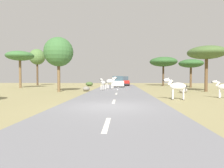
{
  "coord_description": "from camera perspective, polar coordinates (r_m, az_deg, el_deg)",
  "views": [
    {
      "loc": [
        0.64,
        -10.12,
        1.55
      ],
      "look_at": [
        -0.41,
        11.65,
        0.83
      ],
      "focal_mm": 31.18,
      "sensor_mm": 36.0,
      "label": 1
    }
  ],
  "objects": [
    {
      "name": "tree_1",
      "position": [
        23.96,
        25.97,
        8.2
      ],
      "size": [
        4.07,
        4.07,
        5.02
      ],
      "color": "brown",
      "rests_on": "ground_plane"
    },
    {
      "name": "ground_plane",
      "position": [
        10.26,
        -0.84,
        -6.8
      ],
      "size": [
        90.0,
        90.0,
        0.0
      ],
      "primitive_type": "plane",
      "color": "#8E8456"
    },
    {
      "name": "tree_2",
      "position": [
        32.8,
        22.14,
        5.54
      ],
      "size": [
        3.73,
        3.73,
        4.41
      ],
      "color": "brown",
      "rests_on": "ground_plane"
    },
    {
      "name": "bush_2",
      "position": [
        35.64,
        -6.66,
        0.02
      ],
      "size": [
        1.32,
        1.19,
        0.79
      ],
      "primitive_type": "ellipsoid",
      "color": "#425B2D",
      "rests_on": "ground_plane"
    },
    {
      "name": "zebra_2",
      "position": [
        14.27,
        18.4,
        -0.71
      ],
      "size": [
        1.64,
        0.56,
        1.55
      ],
      "rotation": [
        0.0,
        0.0,
        1.44
      ],
      "color": "silver",
      "rests_on": "ground_plane"
    },
    {
      "name": "car_0",
      "position": [
        37.05,
        3.39,
        0.8
      ],
      "size": [
        2.27,
        4.46,
        1.74
      ],
      "rotation": [
        0.0,
        0.0,
        3.22
      ],
      "color": "red",
      "rests_on": "road"
    },
    {
      "name": "car_1",
      "position": [
        31.53,
        1.62,
        0.61
      ],
      "size": [
        2.23,
        4.44,
        1.74
      ],
      "rotation": [
        0.0,
        0.0,
        0.06
      ],
      "color": "white",
      "rests_on": "road"
    },
    {
      "name": "tree_6",
      "position": [
        37.82,
        14.83,
        6.29
      ],
      "size": [
        5.09,
        5.09,
        5.41
      ],
      "color": "#4C3823",
      "rests_on": "ground_plane"
    },
    {
      "name": "zebra_0",
      "position": [
        23.27,
        -2.69,
        0.31
      ],
      "size": [
        0.7,
        1.48,
        1.44
      ],
      "rotation": [
        0.0,
        0.0,
        2.84
      ],
      "color": "silver",
      "rests_on": "road"
    },
    {
      "name": "zebra_3",
      "position": [
        25.79,
        -0.41,
        0.76
      ],
      "size": [
        1.61,
        1.1,
        1.66
      ],
      "rotation": [
        0.0,
        0.0,
        4.2
      ],
      "color": "silver",
      "rests_on": "road"
    },
    {
      "name": "tree_0",
      "position": [
        41.76,
        -21.09,
        7.35
      ],
      "size": [
        3.1,
        3.1,
        7.23
      ],
      "color": "#4C3823",
      "rests_on": "ground_plane"
    },
    {
      "name": "tree_4",
      "position": [
        32.56,
        -25.38,
        7.38
      ],
      "size": [
        4.06,
        4.06,
        5.54
      ],
      "color": "brown",
      "rests_on": "ground_plane"
    },
    {
      "name": "lane_markings",
      "position": [
        9.26,
        -0.16,
        -7.41
      ],
      "size": [
        0.16,
        56.0,
        0.01
      ],
      "color": "silver",
      "rests_on": "road"
    },
    {
      "name": "rock_0",
      "position": [
        22.21,
        -7.59,
        -1.4
      ],
      "size": [
        0.79,
        0.85,
        0.56
      ],
      "primitive_type": "ellipsoid",
      "color": "gray",
      "rests_on": "ground_plane"
    },
    {
      "name": "road",
      "position": [
        10.25,
        0.13,
        -6.67
      ],
      "size": [
        6.0,
        64.0,
        0.05
      ],
      "primitive_type": "cube",
      "color": "slate",
      "rests_on": "ground_plane"
    },
    {
      "name": "tree_5",
      "position": [
        22.2,
        -15.4,
        9.0
      ],
      "size": [
        3.18,
        3.18,
        5.94
      ],
      "color": "brown",
      "rests_on": "ground_plane"
    },
    {
      "name": "rock_1",
      "position": [
        20.91,
        20.14,
        -1.74
      ],
      "size": [
        0.85,
        0.62,
        0.54
      ],
      "primitive_type": "ellipsoid",
      "color": "gray",
      "rests_on": "ground_plane"
    },
    {
      "name": "zebra_1",
      "position": [
        16.63,
        29.86,
        -0.86
      ],
      "size": [
        1.21,
        1.13,
        1.38
      ],
      "rotation": [
        0.0,
        0.0,
        0.84
      ],
      "color": "silver",
      "rests_on": "ground_plane"
    }
  ]
}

